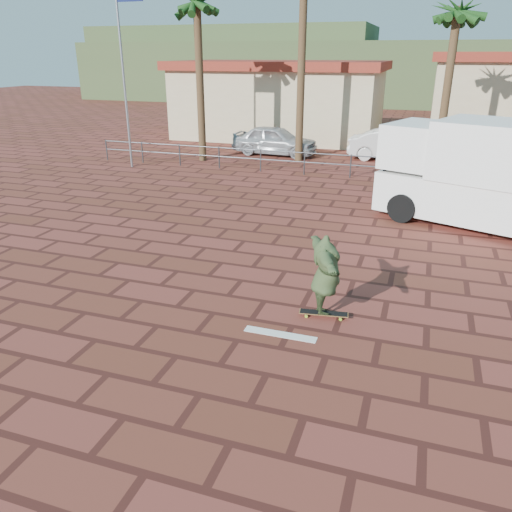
# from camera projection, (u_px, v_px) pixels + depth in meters

# --- Properties ---
(ground) EXTENTS (120.00, 120.00, 0.00)m
(ground) POSITION_uv_depth(u_px,v_px,m) (264.00, 301.00, 10.71)
(ground) COLOR maroon
(ground) RESTS_ON ground
(paint_stripe) EXTENTS (1.40, 0.22, 0.01)m
(paint_stripe) POSITION_uv_depth(u_px,v_px,m) (280.00, 334.00, 9.45)
(paint_stripe) COLOR white
(paint_stripe) RESTS_ON ground
(guardrail) EXTENTS (24.06, 0.06, 1.00)m
(guardrail) POSITION_uv_depth(u_px,v_px,m) (351.00, 162.00, 20.99)
(guardrail) COLOR #47494F
(guardrail) RESTS_ON ground
(flagpole) EXTENTS (1.30, 0.10, 8.00)m
(flagpole) POSITION_uv_depth(u_px,v_px,m) (125.00, 60.00, 21.52)
(flagpole) COLOR gray
(flagpole) RESTS_ON ground
(palm_far_left) EXTENTS (2.40, 2.40, 8.25)m
(palm_far_left) POSITION_uv_depth(u_px,v_px,m) (197.00, 7.00, 22.19)
(palm_far_left) COLOR brown
(palm_far_left) RESTS_ON ground
(palm_center) EXTENTS (2.40, 2.40, 7.75)m
(palm_center) POSITION_uv_depth(u_px,v_px,m) (457.00, 16.00, 20.88)
(palm_center) COLOR brown
(palm_center) RESTS_ON ground
(building_west) EXTENTS (12.60, 7.60, 4.50)m
(building_west) POSITION_uv_depth(u_px,v_px,m) (280.00, 99.00, 30.92)
(building_west) COLOR beige
(building_west) RESTS_ON ground
(hill_front) EXTENTS (70.00, 18.00, 6.00)m
(hill_front) POSITION_uv_depth(u_px,v_px,m) (406.00, 72.00, 53.46)
(hill_front) COLOR #384C28
(hill_front) RESTS_ON ground
(hill_back) EXTENTS (35.00, 14.00, 8.00)m
(hill_back) POSITION_uv_depth(u_px,v_px,m) (234.00, 61.00, 64.83)
(hill_back) COLOR #384C28
(hill_back) RESTS_ON ground
(longboard) EXTENTS (1.01, 0.36, 0.10)m
(longboard) POSITION_uv_depth(u_px,v_px,m) (324.00, 313.00, 10.05)
(longboard) COLOR olive
(longboard) RESTS_ON ground
(skateboarder) EXTENTS (1.29, 2.10, 1.66)m
(skateboarder) POSITION_uv_depth(u_px,v_px,m) (326.00, 275.00, 9.73)
(skateboarder) COLOR #354625
(skateboarder) RESTS_ON longboard
(campervan) EXTENTS (6.55, 4.49, 3.14)m
(campervan) POSITION_uv_depth(u_px,v_px,m) (489.00, 173.00, 14.78)
(campervan) COLOR white
(campervan) RESTS_ON ground
(car_silver) EXTENTS (4.48, 2.02, 1.49)m
(car_silver) POSITION_uv_depth(u_px,v_px,m) (275.00, 140.00, 25.81)
(car_silver) COLOR #A9ACB0
(car_silver) RESTS_ON ground
(car_white) EXTENTS (4.46, 1.59, 1.47)m
(car_white) POSITION_uv_depth(u_px,v_px,m) (395.00, 145.00, 24.48)
(car_white) COLOR silver
(car_white) RESTS_ON ground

